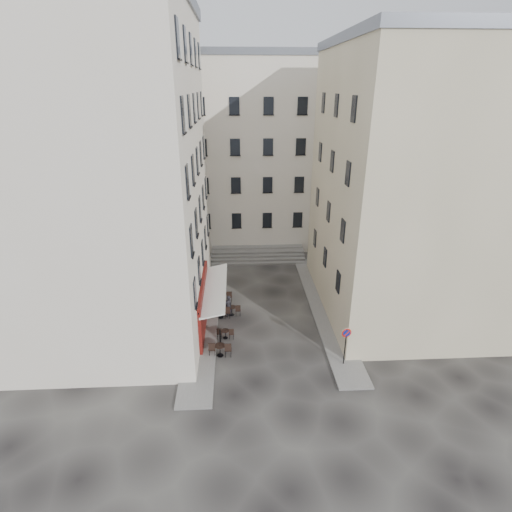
{
  "coord_description": "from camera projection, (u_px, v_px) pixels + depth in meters",
  "views": [
    {
      "loc": [
        -2.03,
        -23.18,
        15.72
      ],
      "look_at": [
        -0.62,
        4.0,
        4.0
      ],
      "focal_mm": 28.0,
      "sensor_mm": 36.0,
      "label": 1
    }
  ],
  "objects": [
    {
      "name": "sidewalk_left",
      "position": [
        206.0,
        304.0,
        31.01
      ],
      "size": [
        2.0,
        22.0,
        0.12
      ],
      "primitive_type": "cube",
      "color": "slate",
      "rests_on": "ground"
    },
    {
      "name": "bollard_mid",
      "position": [
        222.0,
        308.0,
        29.51
      ],
      "size": [
        0.12,
        0.12,
        0.98
      ],
      "color": "black",
      "rests_on": "ground"
    },
    {
      "name": "cafe_storefront",
      "position": [
        205.0,
        302.0,
        27.54
      ],
      "size": [
        1.74,
        7.3,
        3.5
      ],
      "color": "#470A0C",
      "rests_on": "ground"
    },
    {
      "name": "bollard_near",
      "position": [
        220.0,
        335.0,
        26.3
      ],
      "size": [
        0.12,
        0.12,
        0.98
      ],
      "color": "black",
      "rests_on": "ground"
    },
    {
      "name": "building_right",
      "position": [
        417.0,
        185.0,
        27.6
      ],
      "size": [
        12.2,
        14.2,
        18.6
      ],
      "color": "tan",
      "rests_on": "ground"
    },
    {
      "name": "bistro_table_e",
      "position": [
        224.0,
        296.0,
        31.23
      ],
      "size": [
        1.32,
        0.62,
        0.93
      ],
      "color": "black",
      "rests_on": "ground"
    },
    {
      "name": "bistro_table_a",
      "position": [
        220.0,
        349.0,
        24.92
      ],
      "size": [
        1.43,
        0.67,
        1.01
      ],
      "color": "black",
      "rests_on": "ground"
    },
    {
      "name": "bistro_table_b",
      "position": [
        225.0,
        333.0,
        26.69
      ],
      "size": [
        1.15,
        0.54,
        0.81
      ],
      "color": "black",
      "rests_on": "ground"
    },
    {
      "name": "bistro_table_d",
      "position": [
        232.0,
        310.0,
        29.37
      ],
      "size": [
        1.27,
        0.6,
        0.89
      ],
      "color": "black",
      "rests_on": "ground"
    },
    {
      "name": "building_left",
      "position": [
        104.0,
        176.0,
        25.75
      ],
      "size": [
        12.2,
        16.2,
        20.6
      ],
      "color": "beige",
      "rests_on": "ground"
    },
    {
      "name": "sidewalk_right",
      "position": [
        323.0,
        307.0,
        30.52
      ],
      "size": [
        2.0,
        18.0,
        0.12
      ],
      "primitive_type": "cube",
      "color": "slate",
      "rests_on": "ground"
    },
    {
      "name": "ground",
      "position": [
        268.0,
        332.0,
        27.58
      ],
      "size": [
        90.0,
        90.0,
        0.0
      ],
      "primitive_type": "plane",
      "color": "black",
      "rests_on": "ground"
    },
    {
      "name": "no_parking_sign",
      "position": [
        346.0,
        340.0,
        23.55
      ],
      "size": [
        0.6,
        0.13,
        2.63
      ],
      "rotation": [
        0.0,
        0.0,
        0.13
      ],
      "color": "black",
      "rests_on": "ground"
    },
    {
      "name": "building_back",
      "position": [
        245.0,
        152.0,
        41.28
      ],
      "size": [
        18.2,
        10.2,
        18.6
      ],
      "color": "beige",
      "rests_on": "ground"
    },
    {
      "name": "bollard_far",
      "position": [
        223.0,
        286.0,
        32.72
      ],
      "size": [
        0.12,
        0.12,
        0.98
      ],
      "color": "black",
      "rests_on": "ground"
    },
    {
      "name": "stone_steps",
      "position": [
        258.0,
        255.0,
        38.95
      ],
      "size": [
        9.0,
        3.15,
        0.8
      ],
      "color": "#625F5D",
      "rests_on": "ground"
    },
    {
      "name": "pedestrian",
      "position": [
        228.0,
        306.0,
        29.08
      ],
      "size": [
        0.74,
        0.72,
        1.71
      ],
      "primitive_type": "imported",
      "rotation": [
        0.0,
        0.0,
        3.85
      ],
      "color": "black",
      "rests_on": "ground"
    },
    {
      "name": "bistro_table_c",
      "position": [
        221.0,
        312.0,
        29.03
      ],
      "size": [
        1.41,
        0.66,
        0.99
      ],
      "color": "black",
      "rests_on": "ground"
    }
  ]
}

